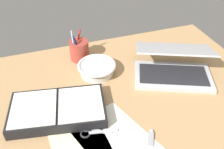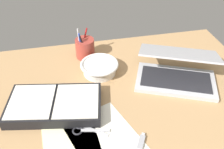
{
  "view_description": "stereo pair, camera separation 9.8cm",
  "coord_description": "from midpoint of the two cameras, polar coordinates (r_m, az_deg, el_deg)",
  "views": [
    {
      "loc": [
        -24.11,
        -68.72,
        75.47
      ],
      "look_at": [
        2.59,
        10.02,
        9.0
      ],
      "focal_mm": 40.0,
      "sensor_mm": 36.0,
      "label": 1
    },
    {
      "loc": [
        -14.63,
        -71.32,
        75.47
      ],
      "look_at": [
        2.59,
        10.02,
        9.0
      ],
      "focal_mm": 40.0,
      "sensor_mm": 36.0,
      "label": 2
    }
  ],
  "objects": [
    {
      "name": "paper_sheet_front",
      "position": [
        0.91,
        -2.46,
        -14.76
      ],
      "size": [
        30.77,
        35.5,
        0.16
      ],
      "primitive_type": "cube",
      "rotation": [
        0.0,
        0.0,
        0.35
      ],
      "color": "silver",
      "rests_on": "desk_top"
    },
    {
      "name": "scissors",
      "position": [
        0.94,
        -7.98,
        -12.82
      ],
      "size": [
        13.73,
        9.44,
        0.8
      ],
      "rotation": [
        0.0,
        0.0,
        -0.42
      ],
      "color": "#B7B7BC",
      "rests_on": "desk_top"
    },
    {
      "name": "usb_drive",
      "position": [
        0.92,
        5.69,
        -14.52
      ],
      "size": [
        4.86,
        7.08,
        1.0
      ],
      "rotation": [
        0.0,
        0.0,
        -0.5
      ],
      "color": "#99999E",
      "rests_on": "desk_top"
    },
    {
      "name": "desk_top",
      "position": [
        1.04,
        -2.3,
        -7.11
      ],
      "size": [
        140.0,
        100.0,
        2.0
      ],
      "primitive_type": "cube",
      "color": "tan",
      "rests_on": "ground"
    },
    {
      "name": "bowl",
      "position": [
        1.17,
        -5.89,
        1.34
      ],
      "size": [
        17.97,
        17.97,
        5.54
      ],
      "color": "silver",
      "rests_on": "desk_top"
    },
    {
      "name": "pen_cup",
      "position": [
        1.27,
        -9.72,
        5.46
      ],
      "size": [
        9.53,
        9.53,
        16.03
      ],
      "color": "#9E382D",
      "rests_on": "desk_top"
    },
    {
      "name": "planner",
      "position": [
        1.01,
        -15.03,
        -7.84
      ],
      "size": [
        39.72,
        27.06,
        4.81
      ],
      "rotation": [
        0.0,
        0.0,
        -0.18
      ],
      "color": "black",
      "rests_on": "desk_top"
    },
    {
      "name": "laptop",
      "position": [
        1.17,
        11.55,
        1.69
      ],
      "size": [
        42.54,
        38.13,
        14.79
      ],
      "rotation": [
        0.0,
        0.0,
        -0.4
      ],
      "color": "#B7B7BC",
      "rests_on": "desk_top"
    },
    {
      "name": "paper_sheet_beside_planner",
      "position": [
        0.93,
        -10.9,
        -14.3
      ],
      "size": [
        21.21,
        27.33,
        0.16
      ],
      "primitive_type": "cube",
      "rotation": [
        0.0,
        0.0,
        0.08
      ],
      "color": "#F4EFB2",
      "rests_on": "desk_top"
    }
  ]
}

